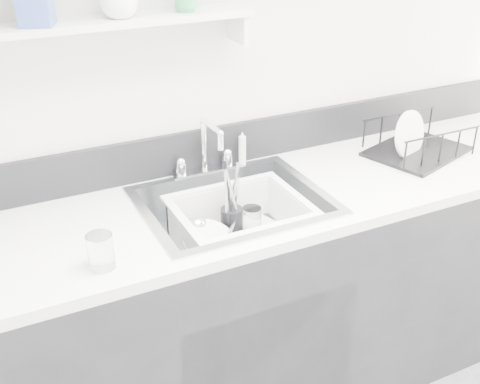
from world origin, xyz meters
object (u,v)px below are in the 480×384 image
counter_run (234,307)px  dish_rack (419,137)px  wash_tub (240,226)px  sink (234,224)px

counter_run → dish_rack: size_ratio=8.17×
wash_tub → dish_rack: bearing=5.9°
counter_run → sink: sink is taller
counter_run → wash_tub: wash_tub is taller
counter_run → wash_tub: (0.01, -0.04, 0.38)m
dish_rack → counter_run: bearing=165.4°
wash_tub → sink: bearing=98.6°
counter_run → dish_rack: dish_rack is taller
counter_run → sink: 0.37m
wash_tub → dish_rack: (0.85, 0.09, 0.15)m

